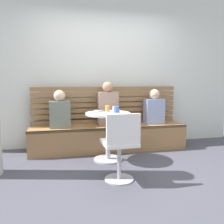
{
  "coord_description": "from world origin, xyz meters",
  "views": [
    {
      "loc": [
        -0.82,
        -2.81,
        1.23
      ],
      "look_at": [
        -0.06,
        0.66,
        0.75
      ],
      "focal_mm": 38.14,
      "sensor_mm": 36.0,
      "label": 1
    }
  ],
  "objects_px": {
    "person_child_left": "(154,108)",
    "white_chair": "(121,145)",
    "booth_bench": "(109,138)",
    "plate_small": "(103,113)",
    "cup_espresso_small": "(96,112)",
    "cup_mug_blue": "(117,109)",
    "phone_on_table": "(103,111)",
    "person_child_middle": "(60,111)",
    "cup_tumbler_orange": "(107,109)",
    "cafe_table": "(108,127)",
    "cup_glass_short": "(115,109)",
    "person_adult": "(108,106)"
  },
  "relations": [
    {
      "from": "person_child_left",
      "to": "white_chair",
      "type": "bearing_deg",
      "value": -125.43
    },
    {
      "from": "white_chair",
      "to": "cup_glass_short",
      "type": "distance_m",
      "value": 1.01
    },
    {
      "from": "cafe_table",
      "to": "white_chair",
      "type": "relative_size",
      "value": 0.87
    },
    {
      "from": "booth_bench",
      "to": "person_child_middle",
      "type": "distance_m",
      "value": 0.97
    },
    {
      "from": "booth_bench",
      "to": "plate_small",
      "type": "xyz_separation_m",
      "value": [
        -0.2,
        -0.55,
        0.52
      ]
    },
    {
      "from": "cafe_table",
      "to": "person_child_left",
      "type": "distance_m",
      "value": 1.14
    },
    {
      "from": "person_child_left",
      "to": "person_adult",
      "type": "bearing_deg",
      "value": 179.87
    },
    {
      "from": "booth_bench",
      "to": "plate_small",
      "type": "relative_size",
      "value": 15.88
    },
    {
      "from": "cafe_table",
      "to": "person_child_left",
      "type": "xyz_separation_m",
      "value": [
        0.97,
        0.56,
        0.2
      ]
    },
    {
      "from": "cup_glass_short",
      "to": "white_chair",
      "type": "bearing_deg",
      "value": -98.9
    },
    {
      "from": "phone_on_table",
      "to": "person_child_middle",
      "type": "bearing_deg",
      "value": 24.58
    },
    {
      "from": "person_child_middle",
      "to": "cup_mug_blue",
      "type": "relative_size",
      "value": 6.6
    },
    {
      "from": "person_child_left",
      "to": "phone_on_table",
      "type": "relative_size",
      "value": 4.47
    },
    {
      "from": "cafe_table",
      "to": "phone_on_table",
      "type": "height_order",
      "value": "phone_on_table"
    },
    {
      "from": "plate_small",
      "to": "phone_on_table",
      "type": "height_order",
      "value": "plate_small"
    },
    {
      "from": "person_adult",
      "to": "cup_glass_short",
      "type": "relative_size",
      "value": 9.53
    },
    {
      "from": "cafe_table",
      "to": "cup_glass_short",
      "type": "distance_m",
      "value": 0.33
    },
    {
      "from": "person_adult",
      "to": "cup_glass_short",
      "type": "bearing_deg",
      "value": -86.13
    },
    {
      "from": "plate_small",
      "to": "cup_espresso_small",
      "type": "bearing_deg",
      "value": -151.17
    },
    {
      "from": "white_chair",
      "to": "person_child_left",
      "type": "distance_m",
      "value": 1.71
    },
    {
      "from": "booth_bench",
      "to": "white_chair",
      "type": "height_order",
      "value": "white_chair"
    },
    {
      "from": "person_child_middle",
      "to": "cup_tumbler_orange",
      "type": "xyz_separation_m",
      "value": [
        0.72,
        -0.45,
        0.07
      ]
    },
    {
      "from": "cup_espresso_small",
      "to": "cup_tumbler_orange",
      "type": "distance_m",
      "value": 0.27
    },
    {
      "from": "person_child_middle",
      "to": "plate_small",
      "type": "bearing_deg",
      "value": -41.21
    },
    {
      "from": "cafe_table",
      "to": "cup_mug_blue",
      "type": "bearing_deg",
      "value": -7.26
    },
    {
      "from": "cup_glass_short",
      "to": "phone_on_table",
      "type": "bearing_deg",
      "value": 166.31
    },
    {
      "from": "person_child_middle",
      "to": "cup_tumbler_orange",
      "type": "height_order",
      "value": "person_child_middle"
    },
    {
      "from": "cup_tumbler_orange",
      "to": "plate_small",
      "type": "height_order",
      "value": "cup_tumbler_orange"
    },
    {
      "from": "person_child_middle",
      "to": "cup_mug_blue",
      "type": "height_order",
      "value": "person_child_middle"
    },
    {
      "from": "booth_bench",
      "to": "cup_mug_blue",
      "type": "xyz_separation_m",
      "value": [
        0.01,
        -0.55,
        0.57
      ]
    },
    {
      "from": "cup_mug_blue",
      "to": "phone_on_table",
      "type": "distance_m",
      "value": 0.26
    },
    {
      "from": "person_child_left",
      "to": "cup_glass_short",
      "type": "xyz_separation_m",
      "value": [
        -0.83,
        -0.43,
        0.06
      ]
    },
    {
      "from": "cup_tumbler_orange",
      "to": "person_child_left",
      "type": "bearing_deg",
      "value": 26.48
    },
    {
      "from": "plate_small",
      "to": "cup_glass_short",
      "type": "bearing_deg",
      "value": 36.45
    },
    {
      "from": "cup_mug_blue",
      "to": "cup_glass_short",
      "type": "relative_size",
      "value": 1.19
    },
    {
      "from": "cafe_table",
      "to": "cup_mug_blue",
      "type": "distance_m",
      "value": 0.3
    },
    {
      "from": "booth_bench",
      "to": "plate_small",
      "type": "distance_m",
      "value": 0.79
    },
    {
      "from": "plate_small",
      "to": "cup_mug_blue",
      "type": "bearing_deg",
      "value": 2.56
    },
    {
      "from": "white_chair",
      "to": "cup_mug_blue",
      "type": "bearing_deg",
      "value": 80.16
    },
    {
      "from": "cup_mug_blue",
      "to": "person_child_left",
      "type": "bearing_deg",
      "value": 34.55
    },
    {
      "from": "person_child_middle",
      "to": "cup_tumbler_orange",
      "type": "distance_m",
      "value": 0.85
    },
    {
      "from": "white_chair",
      "to": "person_child_left",
      "type": "height_order",
      "value": "person_child_left"
    },
    {
      "from": "person_child_left",
      "to": "cup_espresso_small",
      "type": "distance_m",
      "value": 1.34
    },
    {
      "from": "plate_small",
      "to": "phone_on_table",
      "type": "relative_size",
      "value": 1.21
    },
    {
      "from": "booth_bench",
      "to": "cup_glass_short",
      "type": "relative_size",
      "value": 33.75
    },
    {
      "from": "cup_mug_blue",
      "to": "person_child_middle",
      "type": "bearing_deg",
      "value": 146.91
    },
    {
      "from": "cup_mug_blue",
      "to": "phone_on_table",
      "type": "xyz_separation_m",
      "value": [
        -0.17,
        0.19,
        -0.04
      ]
    },
    {
      "from": "person_child_left",
      "to": "cup_glass_short",
      "type": "height_order",
      "value": "person_child_left"
    },
    {
      "from": "cup_tumbler_orange",
      "to": "cup_glass_short",
      "type": "relative_size",
      "value": 1.25
    },
    {
      "from": "white_chair",
      "to": "plate_small",
      "type": "bearing_deg",
      "value": 94.8
    }
  ]
}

